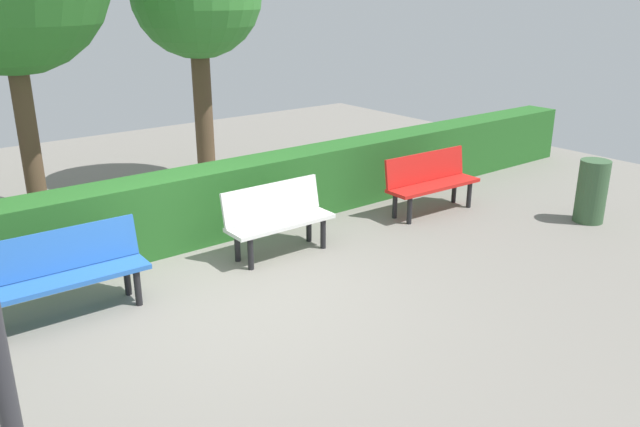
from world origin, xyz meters
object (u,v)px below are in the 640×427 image
object	(u,v)px
bench_white	(277,216)
trash_bin	(592,191)
bench_blue	(62,270)
bench_red	(430,180)

from	to	relation	value
bench_white	trash_bin	size ratio (longest dim) A/B	1.55
bench_blue	trash_bin	xyz separation A→B (m)	(-6.65, 1.73, -0.04)
bench_white	bench_blue	bearing A→B (deg)	1.00
bench_red	trash_bin	size ratio (longest dim) A/B	1.74
bench_red	bench_blue	distance (m)	5.20
bench_blue	bench_red	bearing A→B (deg)	-179.17
trash_bin	bench_white	bearing A→B (deg)	-23.23
bench_red	trash_bin	world-z (taller)	trash_bin
trash_bin	bench_blue	bearing A→B (deg)	-14.61
bench_red	bench_blue	bearing A→B (deg)	1.64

